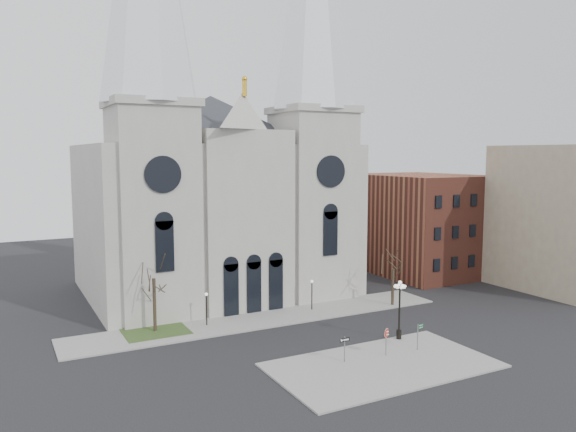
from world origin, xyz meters
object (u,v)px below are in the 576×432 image
globe_lamp (400,302)px  street_name_sign (418,334)px  stop_sign (386,336)px  one_way_sign (345,345)px

globe_lamp → street_name_sign: bearing=-96.5°
stop_sign → globe_lamp: bearing=31.3°
one_way_sign → street_name_sign: (7.19, -0.60, -0.08)m
globe_lamp → street_name_sign: size_ratio=2.39×
globe_lamp → street_name_sign: (-0.35, -3.02, -2.06)m
one_way_sign → street_name_sign: street_name_sign is taller
globe_lamp → street_name_sign: 3.68m
globe_lamp → one_way_sign: (-7.54, -2.43, -1.98)m
stop_sign → street_name_sign: bearing=-9.5°
one_way_sign → street_name_sign: bearing=-3.4°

